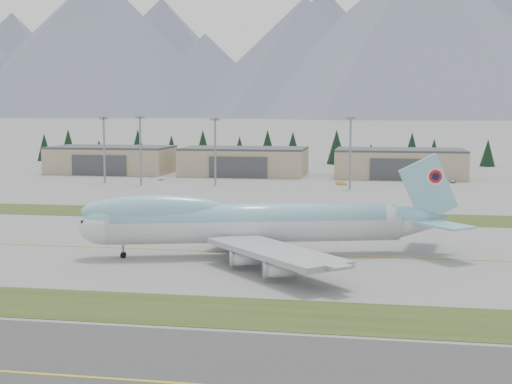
% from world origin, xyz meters
% --- Properties ---
extents(ground, '(7000.00, 7000.00, 0.00)m').
position_xyz_m(ground, '(0.00, 0.00, 0.00)').
color(ground, slate).
rests_on(ground, ground).
extents(grass_strip_near, '(400.00, 14.00, 0.08)m').
position_xyz_m(grass_strip_near, '(0.00, -38.00, 0.00)').
color(grass_strip_near, '#324318').
rests_on(grass_strip_near, ground).
extents(grass_strip_far, '(400.00, 18.00, 0.08)m').
position_xyz_m(grass_strip_far, '(0.00, 45.00, 0.00)').
color(grass_strip_far, '#324318').
rests_on(grass_strip_far, ground).
extents(taxiway_line_main, '(400.00, 0.40, 0.02)m').
position_xyz_m(taxiway_line_main, '(0.00, 0.00, 0.00)').
color(taxiway_line_main, gold).
rests_on(taxiway_line_main, ground).
extents(boeing_747_freighter, '(68.09, 56.76, 17.92)m').
position_xyz_m(boeing_747_freighter, '(15.18, -2.57, 5.91)').
color(boeing_747_freighter, silver).
rests_on(boeing_747_freighter, ground).
extents(hangar_left, '(48.00, 26.60, 10.80)m').
position_xyz_m(hangar_left, '(-70.00, 149.90, 5.39)').
color(hangar_left, tan).
rests_on(hangar_left, ground).
extents(hangar_center, '(48.00, 26.60, 10.80)m').
position_xyz_m(hangar_center, '(-15.00, 149.90, 5.39)').
color(hangar_center, tan).
rests_on(hangar_center, ground).
extents(hangar_right, '(48.00, 26.60, 10.80)m').
position_xyz_m(hangar_right, '(45.00, 149.90, 5.39)').
color(hangar_right, tan).
rests_on(hangar_right, ground).
extents(floodlight_masts, '(141.45, 7.96, 24.97)m').
position_xyz_m(floodlight_masts, '(-0.98, 108.79, 16.32)').
color(floodlight_masts, gray).
rests_on(floodlight_masts, ground).
extents(service_vehicle_a, '(1.72, 3.49, 1.14)m').
position_xyz_m(service_vehicle_a, '(-40.96, 123.99, 0.00)').
color(service_vehicle_a, white).
rests_on(service_vehicle_a, ground).
extents(service_vehicle_b, '(4.05, 1.99, 1.28)m').
position_xyz_m(service_vehicle_b, '(24.59, 118.97, 0.00)').
color(service_vehicle_b, gold).
rests_on(service_vehicle_b, ground).
extents(service_vehicle_c, '(2.51, 4.65, 1.28)m').
position_xyz_m(service_vehicle_c, '(62.94, 132.61, 0.00)').
color(service_vehicle_c, '#A3A4A8').
rests_on(service_vehicle_c, ground).
extents(conifer_belt, '(267.36, 13.75, 16.42)m').
position_xyz_m(conifer_belt, '(-7.79, 211.54, 7.30)').
color(conifer_belt, black).
rests_on(conifer_belt, ground).
extents(mountain_ridge_front, '(4257.84, 1362.32, 510.60)m').
position_xyz_m(mountain_ridge_front, '(-52.35, 2182.23, 227.23)').
color(mountain_ridge_front, slate).
rests_on(mountain_ridge_front, ground).
extents(mountain_ridge_rear, '(4403.95, 1045.12, 522.56)m').
position_xyz_m(mountain_ridge_rear, '(149.21, 2900.00, 258.92)').
color(mountain_ridge_rear, slate).
rests_on(mountain_ridge_rear, ground).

